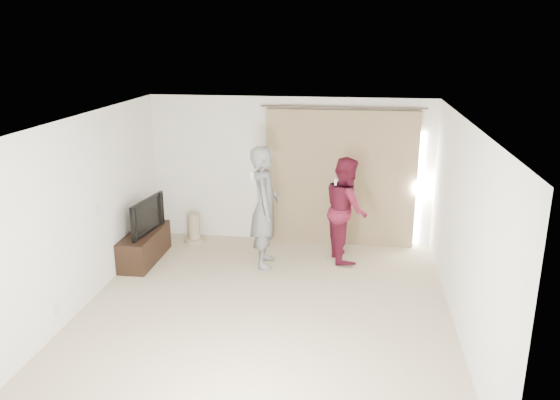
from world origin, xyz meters
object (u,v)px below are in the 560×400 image
(person_woman, at_px, (346,209))
(person_man, at_px, (265,207))
(tv, at_px, (142,215))
(tv_console, at_px, (145,246))

(person_woman, bearing_deg, person_man, -160.93)
(tv, xyz_separation_m, person_woman, (3.29, 0.56, 0.08))
(person_woman, bearing_deg, tv_console, -170.38)
(tv, height_order, person_woman, person_woman)
(tv, relative_size, person_woman, 0.58)
(tv_console, relative_size, tv, 1.30)
(person_woman, bearing_deg, tv, -170.38)
(tv, bearing_deg, tv_console, 0.00)
(person_man, relative_size, person_woman, 1.13)
(person_man, bearing_deg, tv_console, -176.68)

